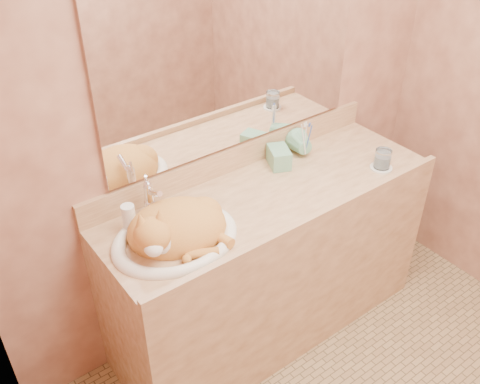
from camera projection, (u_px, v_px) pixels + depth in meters
wall_back at (235, 90)px, 2.34m from camera, size 2.40×0.02×2.50m
vanity_counter at (269, 264)px, 2.63m from camera, size 1.60×0.55×0.85m
mirror at (237, 60)px, 2.25m from camera, size 1.30×0.02×0.80m
sink_basin at (174, 224)px, 2.07m from camera, size 0.52×0.44×0.16m
faucet at (149, 198)px, 2.20m from camera, size 0.07×0.13×0.18m
cat at (175, 227)px, 2.08m from camera, size 0.48×0.44×0.22m
soap_dispenser at (284, 154)px, 2.47m from camera, size 0.12×0.12×0.20m
toothbrush_cup at (305, 149)px, 2.59m from camera, size 0.15×0.15×0.11m
toothbrushes at (306, 138)px, 2.55m from camera, size 0.03×0.03×0.20m
saucer at (381, 168)px, 2.55m from camera, size 0.11×0.11×0.01m
water_glass at (383, 159)px, 2.52m from camera, size 0.08×0.08×0.09m
lotion_bottle at (129, 219)px, 2.12m from camera, size 0.05×0.05×0.13m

